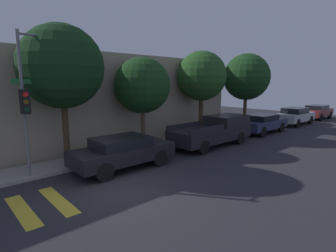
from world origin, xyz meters
TOP-DOWN VIEW (x-y plane):
  - ground_plane at (0.00, 0.00)m, footprint 60.00×60.00m
  - sidewalk at (0.00, 4.13)m, footprint 26.00×1.85m
  - building_row at (0.00, 8.45)m, footprint 26.00×6.00m
  - crosswalk at (-3.43, 0.80)m, footprint 3.53×2.60m
  - traffic_light_pole at (-1.62, 3.37)m, footprint 2.17×0.56m
  - sedan_near_corner at (1.42, 2.10)m, footprint 4.50×1.89m
  - pickup_truck at (7.88, 2.10)m, footprint 5.57×2.00m
  - sedan_middle at (13.63, 2.10)m, footprint 4.59×1.81m
  - sedan_far_end at (19.52, 2.10)m, footprint 4.64×1.81m
  - sedan_tail_of_row at (25.00, 2.10)m, footprint 4.43×1.81m
  - tree_near_corner at (-0.19, 4.24)m, footprint 3.64×3.64m
  - tree_midblock at (4.14, 4.24)m, footprint 3.08×3.08m
  - tree_far_end at (9.09, 4.24)m, footprint 3.32×3.32m
  - tree_behind_truck at (14.66, 4.24)m, footprint 3.74×3.74m

SIDE VIEW (x-z plane):
  - ground_plane at x=0.00m, z-range 0.00..0.00m
  - crosswalk at x=-3.43m, z-range 0.00..0.00m
  - sidewalk at x=0.00m, z-range 0.00..0.14m
  - sedan_middle at x=13.63m, z-range 0.07..1.48m
  - sedan_near_corner at x=1.42m, z-range 0.07..1.49m
  - sedan_tail_of_row at x=25.00m, z-range 0.07..1.51m
  - sedan_far_end at x=19.52m, z-range 0.06..1.59m
  - pickup_truck at x=7.88m, z-range 0.04..1.76m
  - building_row at x=0.00m, z-range 0.00..5.38m
  - tree_midblock at x=4.14m, z-range 1.02..6.15m
  - traffic_light_pole at x=-1.62m, z-range 0.77..6.41m
  - tree_far_end at x=9.09m, z-range 1.24..7.08m
  - tree_behind_truck at x=14.66m, z-range 1.15..7.21m
  - tree_near_corner at x=-0.19m, z-range 1.29..7.53m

